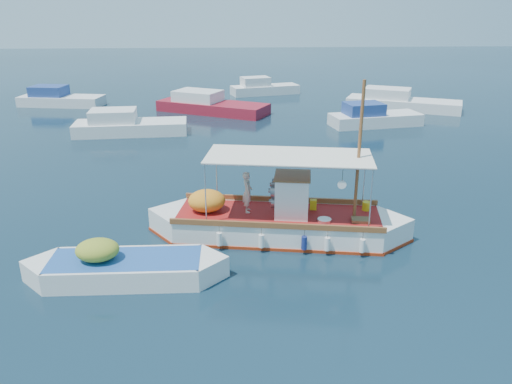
{
  "coord_description": "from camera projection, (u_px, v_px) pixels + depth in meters",
  "views": [
    {
      "loc": [
        -1.77,
        -16.2,
        8.06
      ],
      "look_at": [
        -0.81,
        0.0,
        1.84
      ],
      "focal_mm": 35.0,
      "sensor_mm": 36.0,
      "label": 1
    }
  ],
  "objects": [
    {
      "name": "bg_boat_e",
      "position": [
        400.0,
        103.0,
        39.7
      ],
      "size": [
        9.0,
        5.99,
        1.8
      ],
      "rotation": [
        0.0,
        0.0,
        -0.43
      ],
      "color": "silver",
      "rests_on": "ground"
    },
    {
      "name": "bg_boat_n",
      "position": [
        210.0,
        106.0,
        38.54
      ],
      "size": [
        8.91,
        6.49,
        1.8
      ],
      "rotation": [
        0.0,
        0.0,
        -0.49
      ],
      "color": "maroon",
      "rests_on": "ground"
    },
    {
      "name": "fishing_caique",
      "position": [
        276.0,
        223.0,
        18.15
      ],
      "size": [
        9.55,
        3.76,
        5.9
      ],
      "rotation": [
        0.0,
        0.0,
        -0.16
      ],
      "color": "white",
      "rests_on": "ground"
    },
    {
      "name": "bg_boat_far_n",
      "position": [
        263.0,
        89.0,
        45.99
      ],
      "size": [
        6.5,
        3.55,
        1.8
      ],
      "rotation": [
        0.0,
        0.0,
        0.26
      ],
      "color": "silver",
      "rests_on": "ground"
    },
    {
      "name": "bg_boat_ne",
      "position": [
        373.0,
        118.0,
        34.42
      ],
      "size": [
        6.53,
        3.27,
        1.8
      ],
      "rotation": [
        0.0,
        0.0,
        0.18
      ],
      "color": "silver",
      "rests_on": "ground"
    },
    {
      "name": "ground",
      "position": [
        278.0,
        239.0,
        18.08
      ],
      "size": [
        160.0,
        160.0,
        0.0
      ],
      "primitive_type": "plane",
      "color": "black",
      "rests_on": "ground"
    },
    {
      "name": "bg_boat_nw",
      "position": [
        127.0,
        126.0,
        32.25
      ],
      "size": [
        7.27,
        2.86,
        1.8
      ],
      "rotation": [
        0.0,
        0.0,
        0.07
      ],
      "color": "silver",
      "rests_on": "ground"
    },
    {
      "name": "bg_boat_far_w",
      "position": [
        59.0,
        100.0,
        40.99
      ],
      "size": [
        7.02,
        3.41,
        1.8
      ],
      "rotation": [
        0.0,
        0.0,
        -0.17
      ],
      "color": "silver",
      "rests_on": "ground"
    },
    {
      "name": "dinghy",
      "position": [
        124.0,
        270.0,
        15.36
      ],
      "size": [
        6.37,
        1.84,
        1.55
      ],
      "rotation": [
        0.0,
        0.0,
        -0.01
      ],
      "color": "white",
      "rests_on": "ground"
    }
  ]
}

